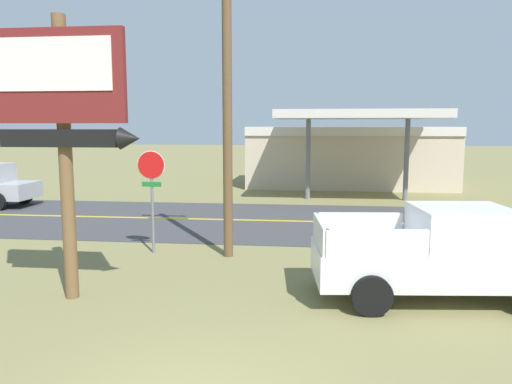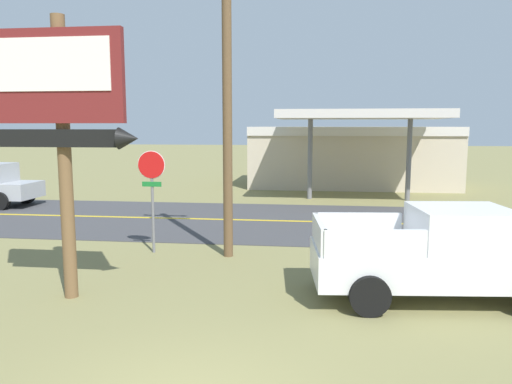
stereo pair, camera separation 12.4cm
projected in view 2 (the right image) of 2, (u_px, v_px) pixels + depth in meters
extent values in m
cube|color=#3D3D3F|center=(272.00, 221.00, 18.99)|extent=(140.00, 8.00, 0.02)
cube|color=gold|center=(272.00, 221.00, 18.99)|extent=(126.00, 0.20, 0.01)
cylinder|color=brown|center=(65.00, 161.00, 10.19)|extent=(0.28, 0.28, 5.85)
cube|color=maroon|center=(56.00, 76.00, 9.79)|extent=(2.81, 0.16, 1.86)
cube|color=white|center=(53.00, 64.00, 9.67)|extent=(2.36, 0.03, 1.04)
cube|color=black|center=(59.00, 138.00, 9.95)|extent=(2.53, 0.12, 0.36)
cone|color=black|center=(129.00, 138.00, 9.77)|extent=(0.40, 0.44, 0.44)
cylinder|color=slate|center=(153.00, 215.00, 14.15)|extent=(0.08, 0.08, 2.20)
cylinder|color=red|center=(151.00, 165.00, 13.92)|extent=(0.76, 0.03, 0.76)
cylinder|color=white|center=(151.00, 165.00, 13.94)|extent=(0.80, 0.01, 0.80)
cube|color=#19722D|center=(152.00, 184.00, 14.00)|extent=(0.56, 0.03, 0.14)
cylinder|color=brown|center=(227.00, 95.00, 13.30)|extent=(0.26, 0.26, 8.93)
cube|color=beige|center=(351.00, 156.00, 30.24)|extent=(12.00, 6.00, 3.60)
cube|color=silver|center=(355.00, 131.00, 27.03)|extent=(12.00, 0.12, 0.50)
cube|color=silver|center=(360.00, 115.00, 24.02)|extent=(8.00, 5.00, 0.40)
cylinder|color=slate|center=(310.00, 157.00, 24.59)|extent=(0.24, 0.24, 4.20)
cylinder|color=slate|center=(409.00, 158.00, 24.01)|extent=(0.24, 0.24, 4.20)
cube|color=silver|center=(437.00, 264.00, 10.36)|extent=(5.37, 2.46, 0.72)
cube|color=silver|center=(461.00, 228.00, 10.24)|extent=(2.07, 1.98, 0.84)
cube|color=#28333D|center=(504.00, 228.00, 10.22)|extent=(0.26, 1.66, 0.71)
cube|color=silver|center=(358.00, 225.00, 11.22)|extent=(1.95, 0.31, 0.56)
cube|color=silver|center=(375.00, 244.00, 9.40)|extent=(1.95, 0.31, 0.56)
cube|color=silver|center=(319.00, 233.00, 10.34)|extent=(0.30, 1.88, 0.56)
cylinder|color=black|center=(493.00, 268.00, 11.33)|extent=(0.82, 0.36, 0.80)
cylinder|color=black|center=(352.00, 267.00, 11.42)|extent=(0.82, 0.36, 0.80)
cylinder|color=black|center=(369.00, 295.00, 9.48)|extent=(0.82, 0.36, 0.80)
cube|color=#28333D|center=(7.00, 173.00, 22.25)|extent=(0.10, 1.66, 0.71)
cylinder|color=black|center=(27.00, 195.00, 23.33)|extent=(0.80, 0.28, 0.80)
cylinder|color=black|center=(0.00, 201.00, 21.40)|extent=(0.80, 0.28, 0.80)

